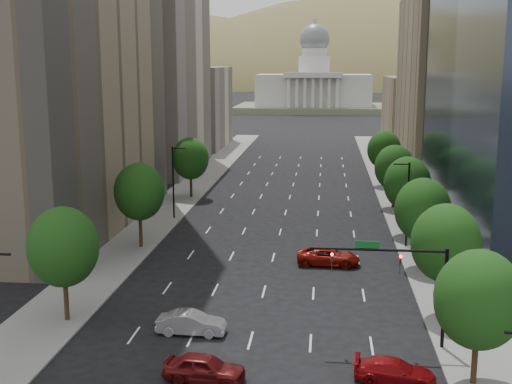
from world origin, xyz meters
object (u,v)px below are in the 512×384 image
(traffic_signal, at_px, (408,274))
(car_maroon, at_px, (204,368))
(car_red_near, at_px, (395,371))
(capitol, at_px, (314,90))
(car_silver, at_px, (191,323))
(car_red_far, at_px, (328,256))

(traffic_signal, distance_m, car_maroon, 14.71)
(traffic_signal, relative_size, car_red_near, 1.86)
(traffic_signal, relative_size, car_maroon, 1.83)
(capitol, relative_size, car_silver, 12.21)
(traffic_signal, distance_m, capitol, 219.99)
(capitol, relative_size, car_maroon, 12.03)
(traffic_signal, height_order, car_maroon, traffic_signal)
(car_red_far, bearing_deg, car_maroon, 164.81)
(car_silver, distance_m, car_red_far, 19.93)
(car_red_far, bearing_deg, car_silver, 152.80)
(car_maroon, bearing_deg, traffic_signal, -58.21)
(capitol, bearing_deg, traffic_signal, -87.26)
(car_red_near, distance_m, car_maroon, 11.50)
(car_red_near, relative_size, car_silver, 1.00)
(car_silver, xyz_separation_m, car_red_far, (9.73, 17.40, 0.02))
(car_silver, height_order, car_red_far, car_red_far)
(capitol, distance_m, car_maroon, 226.03)
(car_red_near, height_order, car_silver, car_silver)
(traffic_signal, xyz_separation_m, car_red_far, (-5.11, 18.11, -4.34))
(capitol, bearing_deg, car_maroon, -90.53)
(car_maroon, xyz_separation_m, car_red_far, (7.52, 24.28, -0.02))
(capitol, distance_m, car_red_near, 225.14)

